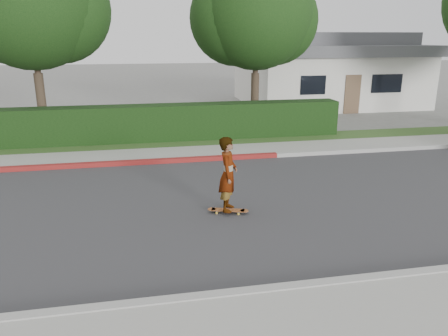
# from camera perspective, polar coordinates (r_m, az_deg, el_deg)

# --- Properties ---
(ground) EXTENTS (120.00, 120.00, 0.00)m
(ground) POSITION_cam_1_polar(r_m,az_deg,el_deg) (11.53, 8.27, -4.18)
(ground) COLOR slate
(ground) RESTS_ON ground
(road) EXTENTS (60.00, 8.00, 0.01)m
(road) POSITION_cam_1_polar(r_m,az_deg,el_deg) (11.53, 8.27, -4.16)
(road) COLOR #2D2D30
(road) RESTS_ON ground
(curb_near) EXTENTS (60.00, 0.20, 0.15)m
(curb_near) POSITION_cam_1_polar(r_m,az_deg,el_deg) (8.13, 18.04, -13.79)
(curb_near) COLOR #9E9E99
(curb_near) RESTS_ON ground
(sidewalk_near) EXTENTS (60.00, 1.60, 0.12)m
(sidewalk_near) POSITION_cam_1_polar(r_m,az_deg,el_deg) (7.50, 21.45, -17.14)
(sidewalk_near) COLOR gray
(sidewalk_near) RESTS_ON ground
(curb_far) EXTENTS (60.00, 0.20, 0.15)m
(curb_far) POSITION_cam_1_polar(r_m,az_deg,el_deg) (15.24, 3.25, 1.50)
(curb_far) COLOR #9E9E99
(curb_far) RESTS_ON ground
(curb_red_section) EXTENTS (12.00, 0.21, 0.15)m
(curb_red_section) POSITION_cam_1_polar(r_m,az_deg,el_deg) (14.84, -15.80, 0.47)
(curb_red_section) COLOR maroon
(curb_red_section) RESTS_ON ground
(sidewalk_far) EXTENTS (60.00, 1.60, 0.12)m
(sidewalk_far) POSITION_cam_1_polar(r_m,az_deg,el_deg) (16.08, 2.46, 2.29)
(sidewalk_far) COLOR gray
(sidewalk_far) RESTS_ON ground
(planting_strip) EXTENTS (60.00, 1.60, 0.10)m
(planting_strip) POSITION_cam_1_polar(r_m,az_deg,el_deg) (17.60, 1.25, 3.54)
(planting_strip) COLOR #2D4C1E
(planting_strip) RESTS_ON ground
(hedge) EXTENTS (15.00, 1.00, 1.50)m
(hedge) POSITION_cam_1_polar(r_m,az_deg,el_deg) (17.66, -8.76, 5.72)
(hedge) COLOR black
(hedge) RESTS_ON ground
(tree_left) EXTENTS (5.99, 5.21, 8.00)m
(tree_left) POSITION_cam_1_polar(r_m,az_deg,el_deg) (19.24, -23.98, 18.97)
(tree_left) COLOR #33261C
(tree_left) RESTS_ON ground
(tree_center) EXTENTS (5.66, 4.84, 7.44)m
(tree_center) POSITION_cam_1_polar(r_m,az_deg,el_deg) (20.01, 4.07, 19.12)
(tree_center) COLOR #33261C
(tree_center) RESTS_ON ground
(house) EXTENTS (10.60, 8.60, 4.30)m
(house) POSITION_cam_1_polar(r_m,az_deg,el_deg) (28.68, 13.25, 12.43)
(house) COLOR beige
(house) RESTS_ON ground
(skateboard) EXTENTS (1.00, 0.49, 0.09)m
(skateboard) POSITION_cam_1_polar(r_m,az_deg,el_deg) (10.55, 0.53, -5.53)
(skateboard) COLOR gold
(skateboard) RESTS_ON ground
(skateboarder) EXTENTS (0.62, 0.76, 1.79)m
(skateboarder) POSITION_cam_1_polar(r_m,az_deg,el_deg) (10.24, 0.54, -0.82)
(skateboarder) COLOR white
(skateboarder) RESTS_ON skateboard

